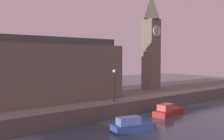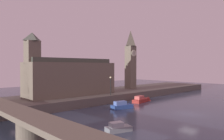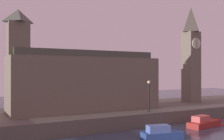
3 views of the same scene
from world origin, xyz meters
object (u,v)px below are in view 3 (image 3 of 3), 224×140
Objects in this scene: clock_tower at (191,53)px; boat_dinghy_red at (208,122)px; parliament_hall at (81,80)px; boat_tour_blue at (165,133)px; streetlamp at (149,92)px.

clock_tower reaches higher than boat_dinghy_red.
clock_tower reaches higher than parliament_hall.
clock_tower is 0.81× the size of parliament_hall.
streetlamp is at bearing 68.43° from boat_tour_blue.
parliament_hall is at bearing 143.66° from streetlamp.
parliament_hall is at bearing 112.18° from boat_tour_blue.
boat_dinghy_red is at bearing 15.24° from boat_tour_blue.
clock_tower reaches higher than streetlamp.
parliament_hall is 3.86× the size of boat_tour_blue.
boat_dinghy_red is (-6.07, -8.67, -8.42)m from clock_tower.
streetlamp is (-11.58, -5.32, -5.12)m from clock_tower.
streetlamp is at bearing 148.67° from boat_dinghy_red.
boat_dinghy_red is at bearing -31.33° from streetlamp.
clock_tower reaches higher than boat_tour_blue.
clock_tower is 13.52m from boat_dinghy_red.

